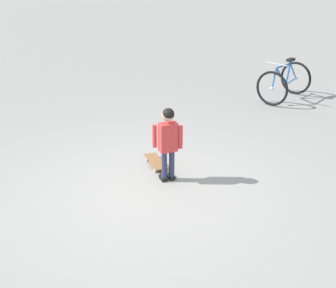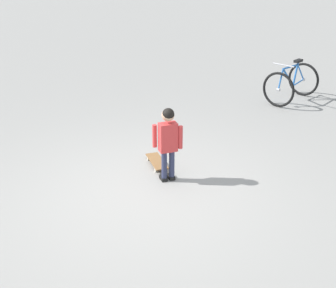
{
  "view_description": "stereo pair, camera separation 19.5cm",
  "coord_description": "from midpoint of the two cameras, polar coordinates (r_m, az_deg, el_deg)",
  "views": [
    {
      "loc": [
        4.28,
        2.65,
        2.99
      ],
      "look_at": [
        -0.5,
        0.06,
        0.55
      ],
      "focal_mm": 47.51,
      "sensor_mm": 36.0,
      "label": 1
    },
    {
      "loc": [
        4.18,
        2.82,
        2.99
      ],
      "look_at": [
        -0.5,
        0.06,
        0.55
      ],
      "focal_mm": 47.51,
      "sensor_mm": 36.0,
      "label": 2
    }
  ],
  "objects": [
    {
      "name": "ground_plane",
      "position": [
        5.86,
        -3.84,
        -6.56
      ],
      "size": [
        50.0,
        50.0,
        0.0
      ],
      "primitive_type": "plane",
      "color": "gray"
    },
    {
      "name": "child_person",
      "position": [
        5.91,
        -0.95,
        0.94
      ],
      "size": [
        0.28,
        0.38,
        1.06
      ],
      "color": "#2D3351",
      "rests_on": "ground"
    },
    {
      "name": "skateboard",
      "position": [
        6.58,
        -2.42,
        -2.29
      ],
      "size": [
        0.52,
        0.55,
        0.07
      ],
      "color": "olive",
      "rests_on": "ground"
    },
    {
      "name": "bicycle_near",
      "position": [
        9.62,
        14.14,
        7.73
      ],
      "size": [
        1.2,
        0.93,
        0.85
      ],
      "color": "black",
      "rests_on": "ground"
    }
  ]
}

